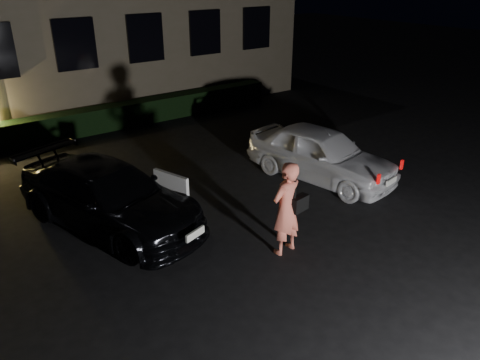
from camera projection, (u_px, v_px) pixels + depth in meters
ground at (288, 274)px, 9.01m from camera, size 80.00×80.00×0.00m
hedge at (90, 121)px, 16.51m from camera, size 15.00×0.70×0.85m
sedan at (109, 196)px, 10.47m from camera, size 3.39×5.26×1.42m
hatch at (321, 154)px, 12.80m from camera, size 2.47×4.52×1.46m
man at (286, 208)px, 9.32m from camera, size 0.87×0.58×1.99m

